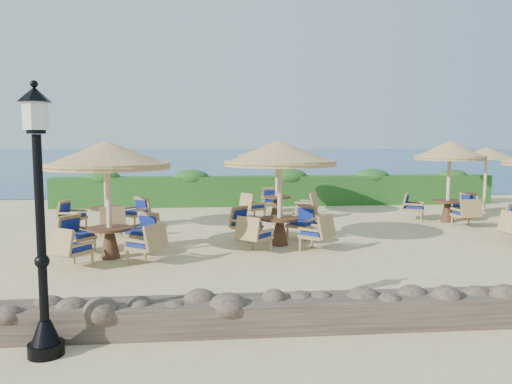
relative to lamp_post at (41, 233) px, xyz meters
name	(u,v)px	position (x,y,z in m)	size (l,w,h in m)	color
ground	(313,240)	(4.80, 6.80, -1.55)	(120.00, 120.00, 0.00)	#D7C188
sea	(227,156)	(4.80, 76.80, -1.55)	(160.00, 160.00, 0.00)	navy
hedge	(277,191)	(4.80, 14.00, -0.95)	(18.00, 0.90, 1.20)	#1A4917
stone_wall	(400,310)	(4.80, 0.60, -1.33)	(15.00, 0.65, 0.44)	brown
lamp_post	(41,233)	(0.00, 0.00, 0.00)	(0.44, 0.44, 3.31)	black
extra_parasol	(487,153)	(12.60, 12.00, 0.62)	(2.30, 2.30, 2.41)	beige
cafe_set_0	(108,178)	(-0.22, 5.18, 0.27)	(2.81, 2.81, 2.65)	beige
cafe_set_1	(280,173)	(3.82, 6.23, 0.29)	(2.86, 2.86, 2.65)	beige
cafe_set_3	(106,170)	(-0.97, 8.65, 0.25)	(2.64, 2.71, 2.65)	beige
cafe_set_4	(277,162)	(4.40, 11.06, 0.35)	(2.78, 2.79, 2.65)	beige
cafe_set_5	(449,168)	(9.81, 9.35, 0.21)	(2.77, 2.55, 2.65)	beige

